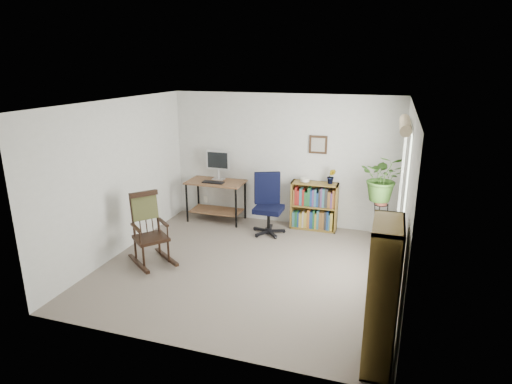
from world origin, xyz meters
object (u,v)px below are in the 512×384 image
(office_chair, at_px, (269,204))
(low_bookshelf, at_px, (314,206))
(tall_bookshelf, at_px, (382,296))
(desk, at_px, (216,201))
(rocking_chair, at_px, (150,229))

(office_chair, xyz_separation_m, low_bookshelf, (0.72, 0.47, -0.11))
(office_chair, bearing_deg, tall_bookshelf, -79.57)
(desk, distance_m, office_chair, 1.20)
(desk, height_order, low_bookshelf, low_bookshelf)
(desk, bearing_deg, rocking_chair, -96.02)
(desk, relative_size, rocking_chair, 0.98)
(low_bookshelf, bearing_deg, office_chair, -146.71)
(office_chair, xyz_separation_m, rocking_chair, (-1.35, -1.65, 0.01))
(office_chair, distance_m, tall_bookshelf, 3.57)
(desk, distance_m, tall_bookshelf, 4.57)
(office_chair, height_order, tall_bookshelf, tall_bookshelf)
(desk, height_order, office_chair, office_chair)
(office_chair, bearing_deg, rocking_chair, -152.96)
(tall_bookshelf, bearing_deg, low_bookshelf, 110.45)
(desk, xyz_separation_m, office_chair, (1.14, -0.35, 0.16))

